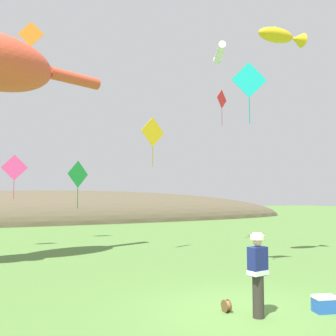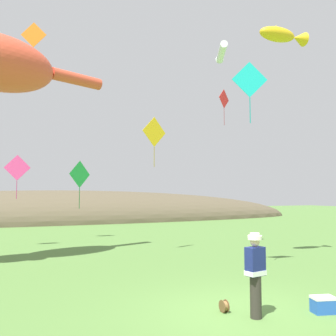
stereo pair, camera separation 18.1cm
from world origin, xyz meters
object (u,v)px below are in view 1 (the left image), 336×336
object	(u,v)px
festival_attendant	(258,272)
kite_tube_streamer	(220,53)
kite_diamond_teal	(249,80)
kite_diamond_red	(222,99)
kite_diamond_orange	(31,34)
kite_diamond_green	(78,175)
kite_diamond_gold	(153,132)
kite_spool	(226,306)
picnic_cooler	(325,304)
kite_diamond_pink	(14,168)
kite_fish_windsock	(281,36)

from	to	relation	value
festival_attendant	kite_tube_streamer	world-z (taller)	kite_tube_streamer
kite_diamond_teal	kite_diamond_red	distance (m)	6.66
festival_attendant	kite_diamond_orange	world-z (taller)	kite_diamond_orange
kite_tube_streamer	kite_diamond_green	bearing A→B (deg)	174.79
kite_diamond_red	kite_diamond_gold	size ratio (longest dim) A/B	0.85
kite_spool	kite_tube_streamer	bearing A→B (deg)	58.40
picnic_cooler	kite_diamond_green	size ratio (longest dim) A/B	0.27
kite_diamond_teal	kite_diamond_orange	world-z (taller)	kite_diamond_orange
picnic_cooler	kite_diamond_orange	world-z (taller)	kite_diamond_orange
picnic_cooler	kite_diamond_red	bearing A→B (deg)	69.32
festival_attendant	picnic_cooler	size ratio (longest dim) A/B	3.19
kite_diamond_red	kite_diamond_pink	bearing A→B (deg)	162.52
kite_diamond_orange	kite_diamond_pink	distance (m)	6.90
kite_spool	kite_diamond_pink	xyz separation A→B (m)	(-4.07, 12.40, 3.74)
kite_fish_windsock	kite_diamond_gold	size ratio (longest dim) A/B	0.96
kite_tube_streamer	kite_diamond_red	distance (m)	2.36
kite_spool	kite_tube_streamer	distance (m)	13.84
kite_tube_streamer	kite_diamond_pink	size ratio (longest dim) A/B	0.96
kite_diamond_teal	kite_diamond_pink	world-z (taller)	kite_diamond_teal
festival_attendant	kite_diamond_teal	xyz separation A→B (m)	(2.72, 3.87, 5.59)
kite_spool	kite_fish_windsock	world-z (taller)	kite_fish_windsock
festival_attendant	kite_diamond_pink	distance (m)	14.05
kite_diamond_orange	kite_diamond_red	size ratio (longest dim) A/B	1.16
festival_attendant	picnic_cooler	bearing A→B (deg)	-10.85
picnic_cooler	kite_diamond_gold	world-z (taller)	kite_diamond_gold
festival_attendant	kite_diamond_green	distance (m)	10.25
kite_spool	kite_diamond_teal	distance (m)	7.84
picnic_cooler	kite_fish_windsock	distance (m)	10.68
festival_attendant	kite_tube_streamer	bearing A→B (deg)	62.09
festival_attendant	kite_spool	size ratio (longest dim) A/B	6.54
kite_diamond_red	kite_diamond_pink	xyz separation A→B (m)	(-9.89, 3.11, -3.69)
kite_fish_windsock	kite_diamond_red	bearing A→B (deg)	85.22
kite_fish_windsock	kite_diamond_green	world-z (taller)	kite_fish_windsock
kite_spool	kite_fish_windsock	xyz separation A→B (m)	(5.40, 4.22, 8.77)
kite_diamond_teal	kite_diamond_green	bearing A→B (deg)	128.92
festival_attendant	kite_fish_windsock	bearing A→B (deg)	44.00
festival_attendant	kite_diamond_green	bearing A→B (deg)	101.69
kite_spool	kite_fish_windsock	distance (m)	11.13
kite_spool	kite_diamond_red	size ratio (longest dim) A/B	0.14
picnic_cooler	kite_diamond_teal	size ratio (longest dim) A/B	0.26
picnic_cooler	kite_diamond_red	distance (m)	13.15
kite_diamond_green	kite_diamond_red	xyz separation A→B (m)	(7.43, 0.15, 4.12)
picnic_cooler	kite_diamond_orange	bearing A→B (deg)	111.96
kite_diamond_orange	kite_diamond_gold	xyz separation A→B (m)	(4.93, -4.45, -5.39)
kite_tube_streamer	kite_diamond_red	size ratio (longest dim) A/B	1.09
kite_fish_windsock	kite_diamond_orange	xyz separation A→B (m)	(-8.86, 8.36, 1.84)
kite_diamond_orange	festival_attendant	bearing A→B (deg)	-73.65
kite_tube_streamer	kite_fish_windsock	bearing A→B (deg)	-87.84
kite_tube_streamer	kite_diamond_red	xyz separation A→B (m)	(0.58, 0.77, -2.15)
picnic_cooler	kite_spool	bearing A→B (deg)	155.49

